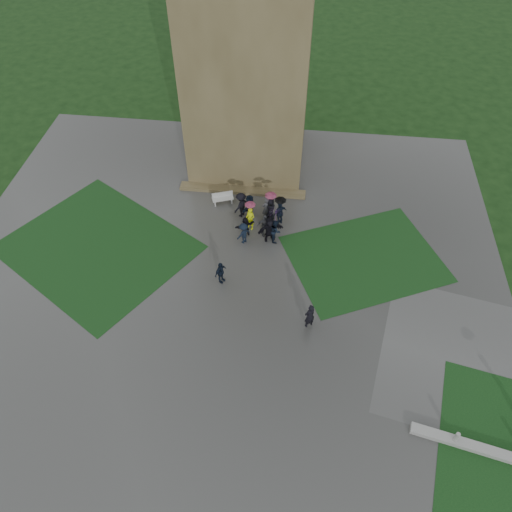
# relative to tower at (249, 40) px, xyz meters

# --- Properties ---
(ground) EXTENTS (120.00, 120.00, 0.00)m
(ground) POSITION_rel_tower_xyz_m (0.00, -15.00, -9.00)
(ground) COLOR black
(plaza) EXTENTS (34.00, 34.00, 0.02)m
(plaza) POSITION_rel_tower_xyz_m (0.00, -13.00, -8.99)
(plaza) COLOR #373734
(plaza) RESTS_ON ground
(lawn_inset_left) EXTENTS (14.10, 13.46, 0.01)m
(lawn_inset_left) POSITION_rel_tower_xyz_m (-8.50, -11.00, -8.97)
(lawn_inset_left) COLOR black
(lawn_inset_left) RESTS_ON plaza
(lawn_inset_right) EXTENTS (11.12, 10.15, 0.01)m
(lawn_inset_right) POSITION_rel_tower_xyz_m (8.50, -10.00, -8.97)
(lawn_inset_right) COLOR black
(lawn_inset_right) RESTS_ON plaza
(tower) EXTENTS (8.00, 8.00, 18.00)m
(tower) POSITION_rel_tower_xyz_m (0.00, 0.00, 0.00)
(tower) COLOR brown
(tower) RESTS_ON ground
(tower_plinth) EXTENTS (9.00, 0.80, 0.22)m
(tower_plinth) POSITION_rel_tower_xyz_m (0.00, -4.40, -8.87)
(tower_plinth) COLOR brown
(tower_plinth) RESTS_ON plaza
(bench) EXTENTS (1.54, 0.93, 0.85)m
(bench) POSITION_rel_tower_xyz_m (-1.19, -5.78, -8.54)
(bench) COLOR #BBBBB6
(bench) RESTS_ON plaza
(visitor_cluster) EXTENTS (3.83, 3.93, 2.57)m
(visitor_cluster) POSITION_rel_tower_xyz_m (1.73, -7.98, -7.95)
(visitor_cluster) COLOR black
(visitor_cluster) RESTS_ON plaza
(pedestrian_mid) EXTENTS (0.94, 1.06, 1.58)m
(pedestrian_mid) POSITION_rel_tower_xyz_m (-0.15, -12.84, -8.19)
(pedestrian_mid) COLOR black
(pedestrian_mid) RESTS_ON plaza
(pedestrian_near) EXTENTS (0.77, 0.72, 1.76)m
(pedestrian_near) POSITION_rel_tower_xyz_m (5.21, -15.46, -8.10)
(pedestrian_near) COLOR black
(pedestrian_near) RESTS_ON plaza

